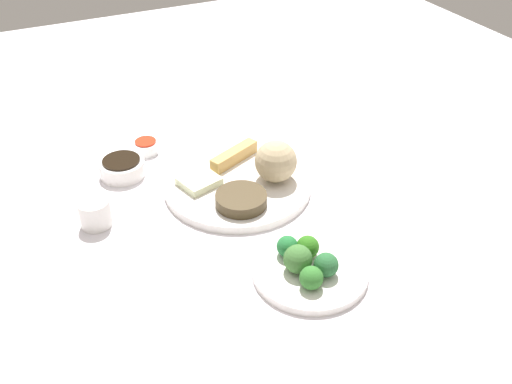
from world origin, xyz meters
The scene contains 17 objects.
tabletop centered at (0.00, 0.00, 0.01)m, with size 2.20×2.20×0.02m, color white.
main_plate centered at (-0.01, -0.02, 0.03)m, with size 0.29×0.29×0.02m, color white.
rice_scoop centered at (0.06, -0.05, 0.08)m, with size 0.08×0.08×0.08m, color tan.
spring_roll centered at (0.02, 0.05, 0.05)m, with size 0.12×0.02×0.03m, color tan.
crab_rangoon_wonton centered at (-0.08, 0.00, 0.04)m, with size 0.07×0.06×0.02m, color beige.
stir_fry_heap centered at (-0.03, -0.09, 0.05)m, with size 0.10×0.10×0.02m, color #453721.
broccoli_plate centered at (0.00, -0.30, 0.03)m, with size 0.19×0.19×0.01m, color white.
broccoli_floret_0 centered at (-0.02, -0.30, 0.06)m, with size 0.05×0.05×0.05m, color #3C6F32.
broccoli_floret_1 centered at (0.01, -0.27, 0.05)m, with size 0.04×0.04×0.04m, color #2B6C19.
broccoli_floret_2 centered at (0.01, -0.32, 0.05)m, with size 0.04×0.04×0.04m, color #286233.
broccoli_floret_3 centered at (-0.02, -0.26, 0.05)m, with size 0.04×0.04×0.04m, color #226D33.
broccoli_floret_6 centered at (-0.02, -0.34, 0.05)m, with size 0.04×0.04×0.04m, color #30722B.
soy_sauce_bowl centered at (-0.20, 0.12, 0.04)m, with size 0.09×0.09×0.03m, color white.
soy_sauce_bowl_liquid centered at (-0.20, 0.12, 0.05)m, with size 0.08×0.08×0.00m, color black.
sauce_ramekin_sweet_and_sour centered at (-0.13, 0.19, 0.03)m, with size 0.06×0.06×0.02m, color white.
sauce_ramekin_sweet_and_sour_liquid centered at (-0.13, 0.19, 0.05)m, with size 0.05×0.05×0.00m, color red.
teacup centered at (-0.29, -0.02, 0.05)m, with size 0.06×0.06×0.05m, color silver.
Camera 1 is at (-0.39, -0.90, 0.69)m, focal length 41.01 mm.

